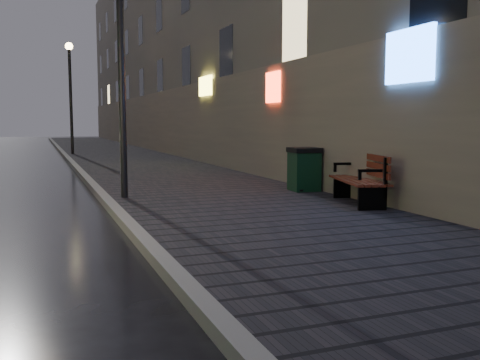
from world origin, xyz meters
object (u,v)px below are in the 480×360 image
object	(u,v)px
trash_bin	(304,169)
lamp_near	(121,31)
lamp_far	(70,84)
bench	(362,179)

from	to	relation	value
trash_bin	lamp_near	bearing A→B (deg)	179.27
lamp_far	bench	distance (m)	19.13
lamp_far	trash_bin	bearing A→B (deg)	-76.43
lamp_near	bench	world-z (taller)	lamp_near
lamp_far	trash_bin	distance (m)	17.07
bench	trash_bin	world-z (taller)	trash_bin
lamp_far	trash_bin	world-z (taller)	lamp_far
lamp_near	bench	xyz separation A→B (m)	(4.07, -2.47, -2.87)
lamp_near	trash_bin	world-z (taller)	lamp_near
trash_bin	lamp_far	bearing A→B (deg)	108.08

